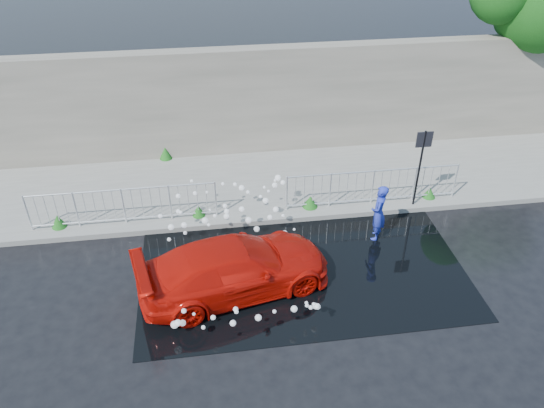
% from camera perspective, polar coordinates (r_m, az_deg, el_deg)
% --- Properties ---
extents(ground, '(90.00, 90.00, 0.00)m').
position_cam_1_polar(ground, '(12.68, 1.80, -9.83)').
color(ground, black).
rests_on(ground, ground).
extents(pavement, '(30.00, 4.00, 0.15)m').
position_cam_1_polar(pavement, '(16.58, -1.07, 2.26)').
color(pavement, slate).
rests_on(pavement, ground).
extents(curb, '(30.00, 0.25, 0.16)m').
position_cam_1_polar(curb, '(14.92, -0.11, -1.71)').
color(curb, slate).
rests_on(curb, ground).
extents(retaining_wall, '(30.00, 0.60, 3.50)m').
position_cam_1_polar(retaining_wall, '(17.69, -2.05, 11.02)').
color(retaining_wall, '#635F53').
rests_on(retaining_wall, pavement).
extents(puddle, '(8.00, 5.00, 0.01)m').
position_cam_1_polar(puddle, '(13.48, 3.20, -6.69)').
color(puddle, black).
rests_on(puddle, ground).
extents(sign_post, '(0.45, 0.06, 2.50)m').
position_cam_1_polar(sign_post, '(15.20, 15.77, 4.92)').
color(sign_post, black).
rests_on(sign_post, ground).
extents(railing_left, '(5.05, 0.05, 1.10)m').
position_cam_1_polar(railing_left, '(14.93, -15.70, -0.08)').
color(railing_left, silver).
rests_on(railing_left, pavement).
extents(railing_right, '(5.05, 0.05, 1.10)m').
position_cam_1_polar(railing_right, '(15.47, 10.78, 1.95)').
color(railing_right, silver).
rests_on(railing_right, pavement).
extents(weeds, '(12.17, 3.93, 0.42)m').
position_cam_1_polar(weeds, '(16.00, -2.88, 2.01)').
color(weeds, '#134A14').
rests_on(weeds, pavement).
extents(water_spray, '(3.56, 5.57, 1.03)m').
position_cam_1_polar(water_spray, '(13.37, -3.96, -3.14)').
color(water_spray, white).
rests_on(water_spray, ground).
extents(red_car, '(4.82, 2.80, 1.31)m').
position_cam_1_polar(red_car, '(12.45, -4.01, -6.83)').
color(red_car, '#BF1007').
rests_on(red_car, ground).
extents(person, '(0.60, 0.69, 1.61)m').
position_cam_1_polar(person, '(14.21, 11.39, -0.94)').
color(person, '#2231AE').
rests_on(person, ground).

